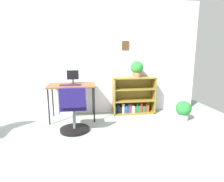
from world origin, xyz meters
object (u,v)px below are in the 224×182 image
(keyboard, at_px, (70,85))
(desk, at_px, (72,88))
(monitor, at_px, (73,77))
(potted_plant_floor, at_px, (183,110))
(bookshelf_low, at_px, (133,97))
(potted_plant_on_shelf, at_px, (137,68))
(office_chair, at_px, (74,113))

(keyboard, bearing_deg, desk, 78.42)
(monitor, bearing_deg, potted_plant_floor, -12.59)
(potted_plant_floor, bearing_deg, bookshelf_low, 144.36)
(bookshelf_low, bearing_deg, potted_plant_on_shelf, -42.83)
(monitor, relative_size, office_chair, 0.34)
(potted_plant_on_shelf, bearing_deg, potted_plant_floor, -35.07)
(potted_plant_on_shelf, xyz_separation_m, potted_plant_floor, (0.84, -0.59, -0.81))
(office_chair, bearing_deg, potted_plant_floor, 7.40)
(office_chair, bearing_deg, bookshelf_low, 35.78)
(potted_plant_floor, bearing_deg, potted_plant_on_shelf, 144.93)
(keyboard, height_order, bookshelf_low, bookshelf_low)
(desk, xyz_separation_m, office_chair, (0.06, -0.70, -0.32))
(potted_plant_floor, bearing_deg, desk, 169.51)
(bookshelf_low, xyz_separation_m, potted_plant_floor, (0.90, -0.65, -0.14))
(monitor, xyz_separation_m, bookshelf_low, (1.33, 0.15, -0.52))
(desk, bearing_deg, bookshelf_low, 9.65)
(monitor, xyz_separation_m, potted_plant_floor, (2.24, -0.50, -0.66))
(keyboard, bearing_deg, monitor, 75.93)
(monitor, relative_size, bookshelf_low, 0.30)
(bookshelf_low, height_order, potted_plant_on_shelf, potted_plant_on_shelf)
(desk, height_order, office_chair, office_chair)
(desk, xyz_separation_m, bookshelf_low, (1.36, 0.23, -0.31))
(bookshelf_low, bearing_deg, office_chair, -144.22)
(bookshelf_low, height_order, potted_plant_floor, bookshelf_low)
(desk, distance_m, potted_plant_on_shelf, 1.47)
(desk, relative_size, monitor, 3.37)
(office_chair, bearing_deg, desk, 94.73)
(monitor, height_order, potted_plant_on_shelf, potted_plant_on_shelf)
(desk, relative_size, keyboard, 2.24)
(desk, height_order, potted_plant_floor, desk)
(potted_plant_on_shelf, bearing_deg, office_chair, -147.07)
(monitor, height_order, bookshelf_low, monitor)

